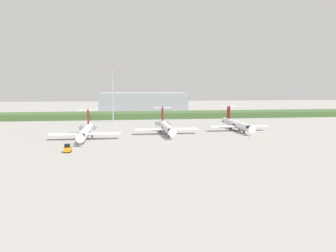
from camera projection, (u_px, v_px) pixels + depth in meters
The scene contains 11 objects.
ground_plane at pixel (161, 127), 143.80m from camera, with size 500.00×500.00×0.00m, color #9E9B96.
grass_berm at pixel (151, 115), 184.88m from camera, with size 320.00×20.00×3.08m, color #426033.
regional_jet_nearest at pixel (86, 131), 111.01m from camera, with size 22.81×31.00×9.00m.
regional_jet_second at pixel (166, 127), 123.19m from camera, with size 22.81×31.00×9.00m.
regional_jet_third at pixel (237, 124), 131.87m from camera, with size 22.81×31.00×9.00m.
antenna_mast at pixel (113, 99), 158.31m from camera, with size 4.40×0.50×26.97m.
distant_hangar at pixel (143, 103), 216.24m from camera, with size 53.90×28.25×13.05m, color #9EA3AD.
baggage_tug at pixel (68, 148), 88.50m from camera, with size 1.72×3.20×2.30m.
safety_cone_front_marker at pixel (249, 138), 111.59m from camera, with size 0.44×0.44×0.55m, color orange.
safety_cone_mid_marker at pixel (256, 137), 112.34m from camera, with size 0.44×0.44×0.55m, color orange.
safety_cone_rear_marker at pixel (264, 137), 112.55m from camera, with size 0.44×0.44×0.55m, color orange.
Camera 1 is at (-16.89, -111.79, 17.22)m, focal length 36.26 mm.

